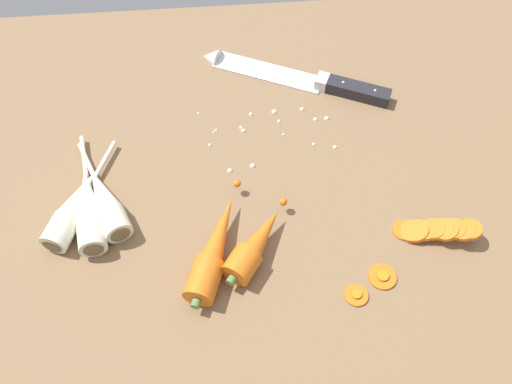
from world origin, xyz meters
The scene contains 11 objects.
ground_plane centered at (0.00, 0.00, -2.00)cm, with size 120.00×90.00×4.00cm, color brown.
chefs_knife centered at (8.36, 23.14, 0.65)cm, with size 32.79×17.96×4.18cm.
whole_carrot centered at (-6.60, -11.53, 2.10)cm, with size 9.45×19.97×4.20cm.
whole_carrot_second centered at (-1.04, -11.38, 2.10)cm, with size 10.35×13.28×4.20cm.
parsnip_front centered at (-24.52, -3.06, 1.98)cm, with size 6.34×22.02×4.00cm.
parsnip_mid_left centered at (-22.16, -2.13, 1.98)cm, with size 9.78×18.87×4.00cm.
parsnip_mid_right centered at (-26.68, -2.85, 1.98)cm, with size 9.46×19.81×4.00cm.
carrot_slice_stack centered at (24.96, -10.78, 1.42)cm, with size 11.83×5.46×3.91cm.
carrot_slice_stray_near centered at (12.05, -19.12, 0.36)cm, with size 3.25×3.25×0.70cm.
carrot_slice_stray_mid centered at (16.15, -16.76, 0.36)cm, with size 3.89×3.89×0.70cm.
mince_crumbs centered at (3.75, 10.65, 0.37)cm, with size 22.40×13.36×0.89cm.
Camera 1 is at (-4.05, -48.10, 68.23)cm, focal length 38.17 mm.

